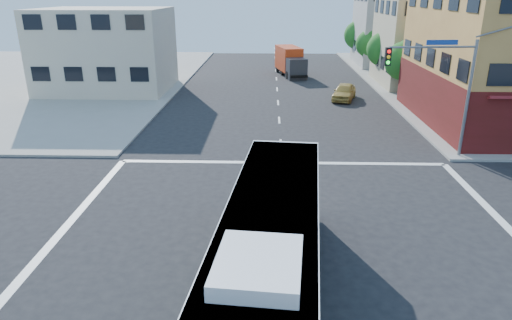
{
  "coord_description": "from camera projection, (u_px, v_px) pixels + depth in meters",
  "views": [
    {
      "loc": [
        -0.79,
        -15.74,
        9.53
      ],
      "look_at": [
        -1.38,
        3.87,
        2.25
      ],
      "focal_mm": 32.0,
      "sensor_mm": 36.0,
      "label": 1
    }
  ],
  "objects": [
    {
      "name": "ground",
      "position": [
        288.0,
        247.0,
        18.05
      ],
      "size": [
        120.0,
        120.0,
        0.0
      ],
      "primitive_type": "plane",
      "color": "black",
      "rests_on": "ground"
    },
    {
      "name": "building_west",
      "position": [
        107.0,
        50.0,
        45.23
      ],
      "size": [
        12.06,
        10.06,
        8.0
      ],
      "color": "#C1B3A0",
      "rests_on": "ground"
    },
    {
      "name": "street_tree_a",
      "position": [
        405.0,
        59.0,
        42.63
      ],
      "size": [
        3.6,
        3.6,
        5.53
      ],
      "color": "#3C2516",
      "rests_on": "ground"
    },
    {
      "name": "building_east_far",
      "position": [
        403.0,
        27.0,
        60.79
      ],
      "size": [
        12.06,
        10.06,
        10.0
      ],
      "color": "#9D9C98",
      "rests_on": "ground"
    },
    {
      "name": "box_truck",
      "position": [
        290.0,
        62.0,
        54.29
      ],
      "size": [
        3.68,
        7.6,
        3.29
      ],
      "rotation": [
        0.0,
        0.0,
        0.22
      ],
      "color": "#28282D",
      "rests_on": "ground"
    },
    {
      "name": "street_tree_d",
      "position": [
        359.0,
        33.0,
        65.02
      ],
      "size": [
        4.0,
        4.0,
        6.03
      ],
      "color": "#3C2516",
      "rests_on": "ground"
    },
    {
      "name": "street_tree_b",
      "position": [
        385.0,
        47.0,
        50.07
      ],
      "size": [
        3.8,
        3.8,
        5.79
      ],
      "color": "#3C2516",
      "rests_on": "ground"
    },
    {
      "name": "parked_car",
      "position": [
        344.0,
        92.0,
        42.3
      ],
      "size": [
        3.04,
        4.75,
        1.5
      ],
      "primitive_type": "imported",
      "rotation": [
        0.0,
        0.0,
        -0.31
      ],
      "color": "#B69742",
      "rests_on": "ground"
    },
    {
      "name": "building_east_near",
      "position": [
        439.0,
        42.0,
        47.84
      ],
      "size": [
        12.06,
        10.06,
        9.0
      ],
      "color": "tan",
      "rests_on": "ground"
    },
    {
      "name": "transit_bus",
      "position": [
        271.0,
        256.0,
        13.98
      ],
      "size": [
        4.01,
        13.31,
        3.88
      ],
      "rotation": [
        0.0,
        0.0,
        -0.09
      ],
      "color": "black",
      "rests_on": "ground"
    },
    {
      "name": "street_tree_c",
      "position": [
        370.0,
        42.0,
        57.67
      ],
      "size": [
        3.4,
        3.4,
        5.29
      ],
      "color": "#3C2516",
      "rests_on": "ground"
    },
    {
      "name": "signal_mast_ne",
      "position": [
        442.0,
        76.0,
        26.01
      ],
      "size": [
        7.91,
        1.13,
        8.07
      ],
      "color": "slate",
      "rests_on": "ground"
    }
  ]
}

